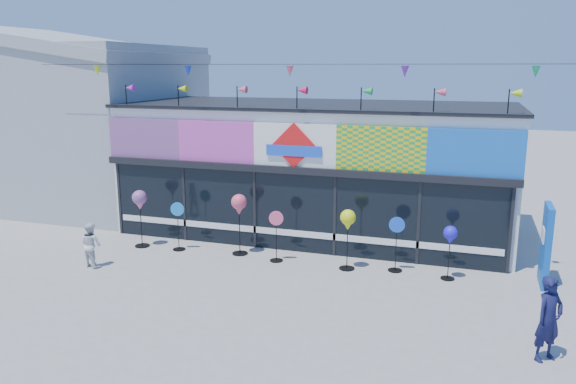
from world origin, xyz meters
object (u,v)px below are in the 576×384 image
at_px(spinner_5, 396,243).
at_px(blue_sign, 546,245).
at_px(spinner_0, 140,202).
at_px(adult_man, 549,319).
at_px(spinner_4, 348,222).
at_px(child, 91,245).
at_px(spinner_6, 450,237).
at_px(spinner_1, 178,225).
at_px(spinner_2, 239,206).
at_px(spinner_3, 276,235).

bearing_deg(spinner_5, blue_sign, 3.11).
relative_size(spinner_0, spinner_5, 1.17).
height_order(blue_sign, adult_man, blue_sign).
relative_size(blue_sign, adult_man, 1.26).
bearing_deg(spinner_4, adult_man, -38.25).
relative_size(spinner_4, adult_man, 1.02).
relative_size(blue_sign, spinner_0, 1.17).
relative_size(spinner_4, child, 1.34).
xyz_separation_m(spinner_0, spinner_5, (7.45, 0.25, -0.60)).
xyz_separation_m(adult_man, child, (-10.99, 1.60, -0.19)).
bearing_deg(spinner_6, child, -167.73).
height_order(spinner_1, adult_man, adult_man).
distance_m(blue_sign, spinner_0, 11.04).
xyz_separation_m(spinner_1, spinner_6, (7.59, 0.03, 0.36)).
xyz_separation_m(spinner_5, spinner_6, (1.34, -0.17, 0.34)).
xyz_separation_m(spinner_1, adult_man, (9.46, -3.56, 0.04)).
bearing_deg(spinner_2, spinner_0, -175.27).
height_order(spinner_6, child, spinner_6).
xyz_separation_m(blue_sign, spinner_4, (-4.81, -0.44, 0.29)).
bearing_deg(blue_sign, spinner_5, -176.16).
bearing_deg(spinner_4, spinner_2, 175.45).
xyz_separation_m(spinner_1, spinner_4, (5.01, -0.05, 0.55)).
bearing_deg(child, spinner_2, -132.84).
bearing_deg(adult_man, blue_sign, 41.88).
bearing_deg(spinner_5, spinner_3, -175.85).
distance_m(spinner_2, spinner_4, 3.18).
xyz_separation_m(spinner_0, spinner_2, (3.05, 0.25, 0.03)).
xyz_separation_m(spinner_0, spinner_4, (6.21, 0.00, -0.07)).
bearing_deg(spinner_3, blue_sign, 3.60).
bearing_deg(blue_sign, spinner_4, -174.03).
distance_m(adult_man, child, 11.11).
bearing_deg(spinner_5, spinner_2, 179.93).
bearing_deg(spinner_6, spinner_1, -179.79).
bearing_deg(adult_man, spinner_3, 108.42).
height_order(blue_sign, spinner_5, blue_sign).
height_order(spinner_3, spinner_5, spinner_5).
bearing_deg(spinner_5, spinner_1, -178.22).
xyz_separation_m(blue_sign, spinner_1, (-9.82, -0.39, -0.26)).
relative_size(spinner_0, spinner_4, 1.06).
bearing_deg(spinner_2, spinner_4, -4.55).
bearing_deg(adult_man, spinner_2, 110.86).
xyz_separation_m(blue_sign, spinner_0, (-11.02, -0.44, 0.36)).
xyz_separation_m(spinner_0, spinner_6, (8.79, 0.08, -0.26)).
distance_m(spinner_1, spinner_6, 7.60).
relative_size(spinner_2, spinner_4, 1.08).
bearing_deg(spinner_3, spinner_1, 179.26).
bearing_deg(spinner_0, spinner_3, 0.18).
bearing_deg(adult_man, spinner_0, 118.92).
bearing_deg(spinner_2, spinner_6, -1.72).
xyz_separation_m(spinner_1, spinner_3, (3.03, -0.04, -0.00)).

